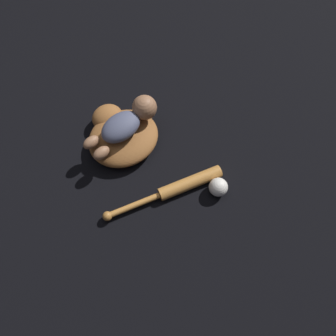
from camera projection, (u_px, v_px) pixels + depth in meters
ground_plane at (121, 132)px, 1.45m from camera, size 6.00×6.00×0.00m
baseball_glove at (121, 134)px, 1.40m from camera, size 0.32×0.34×0.09m
baby_figure at (127, 122)px, 1.32m from camera, size 0.35×0.15×0.10m
baseball_bat at (178, 188)px, 1.31m from camera, size 0.50×0.13×0.05m
baseball at (218, 187)px, 1.30m from camera, size 0.08×0.08×0.08m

